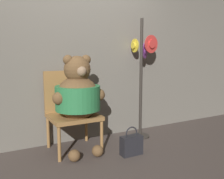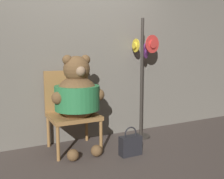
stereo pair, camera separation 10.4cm
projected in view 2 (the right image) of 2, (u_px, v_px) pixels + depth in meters
name	position (u px, v px, depth m)	size (l,w,h in m)	color
ground_plane	(92.00, 155.00, 3.06)	(14.00, 14.00, 0.00)	#4C423D
wall_back	(73.00, 55.00, 3.47)	(8.00, 0.10, 2.41)	slate
chair	(71.00, 108.00, 3.24)	(0.60, 0.55, 1.01)	#9E703D
teddy_bear	(77.00, 95.00, 3.05)	(0.66, 0.59, 1.22)	brown
hat_display_rack	(143.00, 75.00, 3.65)	(0.47, 0.42, 1.72)	#332D28
handbag_on_ground	(130.00, 145.00, 3.04)	(0.27, 0.12, 0.36)	#232328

